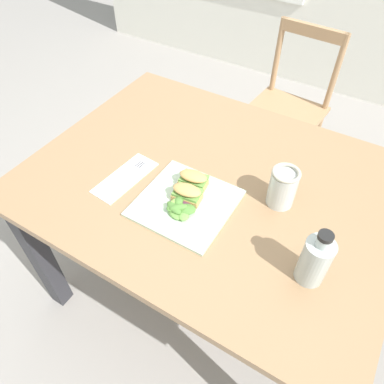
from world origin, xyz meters
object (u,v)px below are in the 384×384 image
object	(u,v)px
fork_on_napkin	(129,174)
bottle_cold_brew	(314,262)
dining_table	(210,200)
plate_lunch	(186,203)
mason_jar_iced_tea	(282,189)
chair_wooden_far	(287,109)
sandwich_half_front	(187,193)
sandwich_half_back	(193,179)

from	to	relation	value
fork_on_napkin	bottle_cold_brew	xyz separation A→B (m)	(0.67, -0.06, 0.06)
fork_on_napkin	bottle_cold_brew	world-z (taller)	bottle_cold_brew
dining_table	bottle_cold_brew	size ratio (longest dim) A/B	6.65
plate_lunch	fork_on_napkin	bearing A→B (deg)	177.35
fork_on_napkin	mason_jar_iced_tea	xyz separation A→B (m)	(0.50, 0.15, 0.06)
chair_wooden_far	mason_jar_iced_tea	distance (m)	1.06
sandwich_half_front	fork_on_napkin	bearing A→B (deg)	-179.54
plate_lunch	mason_jar_iced_tea	xyz separation A→B (m)	(0.25, 0.17, 0.06)
dining_table	sandwich_half_back	xyz separation A→B (m)	(-0.03, -0.07, 0.16)
sandwich_half_back	plate_lunch	bearing A→B (deg)	-77.40
sandwich_half_back	fork_on_napkin	bearing A→B (deg)	-163.55
sandwich_half_back	bottle_cold_brew	distance (m)	0.46
sandwich_half_front	bottle_cold_brew	bearing A→B (deg)	-8.44
sandwich_half_front	sandwich_half_back	size ratio (longest dim) A/B	1.00
bottle_cold_brew	sandwich_half_front	bearing A→B (deg)	171.56
dining_table	mason_jar_iced_tea	bearing A→B (deg)	4.09
sandwich_half_front	mason_jar_iced_tea	xyz separation A→B (m)	(0.26, 0.15, 0.02)
sandwich_half_front	mason_jar_iced_tea	bearing A→B (deg)	30.64
chair_wooden_far	bottle_cold_brew	bearing A→B (deg)	-69.11
sandwich_half_front	sandwich_half_back	xyz separation A→B (m)	(-0.02, 0.06, 0.00)
plate_lunch	sandwich_half_back	xyz separation A→B (m)	(-0.02, 0.08, 0.03)
mason_jar_iced_tea	fork_on_napkin	bearing A→B (deg)	-162.73
sandwich_half_front	mason_jar_iced_tea	size ratio (longest dim) A/B	0.73
chair_wooden_far	fork_on_napkin	world-z (taller)	chair_wooden_far
plate_lunch	chair_wooden_far	bearing A→B (deg)	91.27
dining_table	fork_on_napkin	size ratio (longest dim) A/B	6.73
mason_jar_iced_tea	sandwich_half_front	bearing A→B (deg)	-149.36
dining_table	bottle_cold_brew	xyz separation A→B (m)	(0.41, -0.20, 0.19)
plate_lunch	fork_on_napkin	distance (m)	0.24
plate_lunch	mason_jar_iced_tea	bearing A→B (deg)	32.97
plate_lunch	fork_on_napkin	world-z (taller)	plate_lunch
bottle_cold_brew	fork_on_napkin	bearing A→B (deg)	174.73
chair_wooden_far	plate_lunch	bearing A→B (deg)	-88.73
mason_jar_iced_tea	plate_lunch	bearing A→B (deg)	-147.03
dining_table	mason_jar_iced_tea	world-z (taller)	mason_jar_iced_tea
dining_table	sandwich_half_front	distance (m)	0.21
fork_on_napkin	mason_jar_iced_tea	world-z (taller)	mason_jar_iced_tea
sandwich_half_front	mason_jar_iced_tea	distance (m)	0.30
sandwich_half_back	bottle_cold_brew	size ratio (longest dim) A/B	0.53
dining_table	bottle_cold_brew	bearing A→B (deg)	-25.61
dining_table	plate_lunch	world-z (taller)	plate_lunch
sandwich_half_front	fork_on_napkin	world-z (taller)	sandwich_half_front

